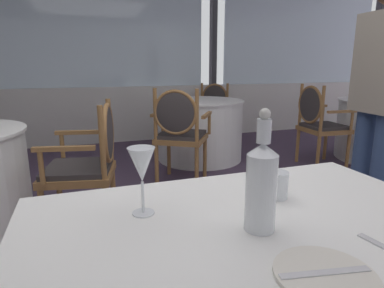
% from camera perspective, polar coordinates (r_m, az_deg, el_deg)
% --- Properties ---
extents(ground_plane, '(14.24, 14.24, 0.00)m').
position_cam_1_polar(ground_plane, '(1.96, -2.79, -23.19)').
color(ground_plane, '#47384C').
extents(window_wall_far, '(10.95, 0.14, 2.86)m').
position_cam_1_polar(window_wall_far, '(5.19, -14.71, 12.72)').
color(window_wall_far, silver).
rests_on(window_wall_far, ground_plane).
extents(side_plate, '(0.21, 0.21, 0.01)m').
position_cam_1_polar(side_plate, '(0.77, 22.04, -20.32)').
color(side_plate, silver).
rests_on(side_plate, foreground_table).
extents(butter_knife, '(0.19, 0.05, 0.00)m').
position_cam_1_polar(butter_knife, '(0.76, 22.08, -19.99)').
color(butter_knife, silver).
rests_on(butter_knife, foreground_table).
extents(water_bottle, '(0.08, 0.08, 0.32)m').
position_cam_1_polar(water_bottle, '(0.86, 11.92, -6.76)').
color(water_bottle, white).
rests_on(water_bottle, foreground_table).
extents(wine_glass, '(0.08, 0.08, 0.20)m').
position_cam_1_polar(wine_glass, '(0.93, -8.72, -3.86)').
color(wine_glass, white).
rests_on(wine_glass, foreground_table).
extents(water_tumbler, '(0.07, 0.07, 0.09)m').
position_cam_1_polar(water_tumbler, '(1.10, 14.43, -6.84)').
color(water_tumbler, white).
rests_on(water_tumbler, foreground_table).
extents(dining_chair_0_0, '(0.55, 0.60, 0.93)m').
position_cam_1_polar(dining_chair_0_0, '(2.37, -17.19, -2.31)').
color(dining_chair_0_0, olive).
rests_on(dining_chair_0_0, ground_plane).
extents(background_table_1, '(1.09, 1.09, 0.75)m').
position_cam_1_polar(background_table_1, '(4.15, 1.38, 2.47)').
color(background_table_1, white).
rests_on(background_table_1, ground_plane).
extents(dining_chair_1_0, '(0.65, 0.63, 0.97)m').
position_cam_1_polar(dining_chair_1_0, '(3.19, -2.23, 2.67)').
color(dining_chair_1_0, olive).
rests_on(dining_chair_1_0, ground_plane).
extents(dining_chair_1_1, '(0.65, 0.63, 0.90)m').
position_cam_1_polar(dining_chair_1_1, '(5.06, 3.67, 6.25)').
color(dining_chair_1_1, olive).
rests_on(dining_chair_1_1, ground_plane).
extents(dining_chair_2_1, '(0.49, 0.56, 0.96)m').
position_cam_1_polar(dining_chair_2_1, '(4.09, 21.02, 4.00)').
color(dining_chair_2_1, olive).
rests_on(dining_chair_2_1, ground_plane).
extents(diner_person_1, '(0.23, 0.53, 1.76)m').
position_cam_1_polar(diner_person_1, '(2.55, 29.88, 8.12)').
color(diner_person_1, '#334770').
rests_on(diner_person_1, ground_plane).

